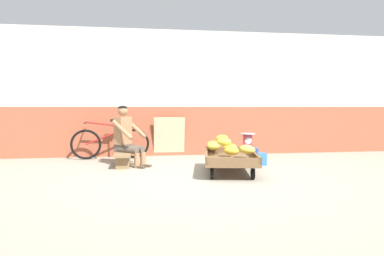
{
  "coord_description": "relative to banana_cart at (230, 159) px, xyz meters",
  "views": [
    {
      "loc": [
        -0.87,
        -5.1,
        1.11
      ],
      "look_at": [
        0.0,
        0.84,
        0.75
      ],
      "focal_mm": 32.34,
      "sensor_mm": 36.0,
      "label": 1
    }
  ],
  "objects": [
    {
      "name": "ground_plane",
      "position": [
        -0.61,
        -0.54,
        -0.24
      ],
      "size": [
        80.0,
        80.0,
        0.0
      ],
      "primitive_type": "plane",
      "color": "gray"
    },
    {
      "name": "back_wall",
      "position": [
        -0.61,
        2.4,
        1.19
      ],
      "size": [
        16.0,
        0.3,
        2.86
      ],
      "color": "#A35138",
      "rests_on": "ground"
    },
    {
      "name": "banana_cart",
      "position": [
        0.0,
        0.0,
        0.0
      ],
      "size": [
        1.09,
        1.57,
        0.36
      ],
      "color": "brown",
      "rests_on": "ground"
    },
    {
      "name": "banana_pile",
      "position": [
        -0.03,
        0.03,
        0.22
      ],
      "size": [
        0.75,
        1.24,
        0.26
      ],
      "color": "gold",
      "rests_on": "banana_cart"
    },
    {
      "name": "low_bench",
      "position": [
        -1.82,
        1.04,
        -0.04
      ],
      "size": [
        0.31,
        1.1,
        0.27
      ],
      "color": "olive",
      "rests_on": "ground"
    },
    {
      "name": "vendor_seated",
      "position": [
        -1.75,
        0.99,
        0.33
      ],
      "size": [
        0.74,
        0.69,
        1.14
      ],
      "color": "#9E704C",
      "rests_on": "ground"
    },
    {
      "name": "plastic_crate",
      "position": [
        0.61,
        0.98,
        -0.09
      ],
      "size": [
        0.36,
        0.28,
        0.3
      ],
      "color": "#234CA8",
      "rests_on": "ground"
    },
    {
      "name": "weighing_scale",
      "position": [
        0.61,
        0.98,
        0.21
      ],
      "size": [
        0.3,
        0.3,
        0.29
      ],
      "color": "#28282D",
      "rests_on": "plastic_crate"
    },
    {
      "name": "bicycle_near_left",
      "position": [
        -2.14,
        1.93,
        0.11
      ],
      "size": [
        1.66,
        0.48,
        0.86
      ],
      "color": "black",
      "rests_on": "ground"
    },
    {
      "name": "sign_board",
      "position": [
        -0.85,
        2.19,
        0.2
      ],
      "size": [
        0.7,
        0.2,
        0.89
      ],
      "color": "#C6B289",
      "rests_on": "ground"
    },
    {
      "name": "shopping_bag",
      "position": [
        0.79,
        0.66,
        -0.12
      ],
      "size": [
        0.18,
        0.12,
        0.24
      ],
      "primitive_type": "cube",
      "color": "#3370B7",
      "rests_on": "ground"
    }
  ]
}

